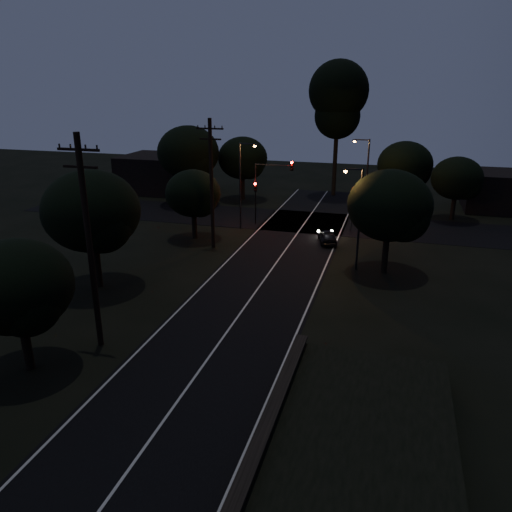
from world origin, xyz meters
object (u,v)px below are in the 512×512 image
Objects in this scene: signal_left at (256,195)px; streetlight_a at (242,180)px; car at (327,236)px; tall_pine at (338,99)px; signal_mast at (273,180)px; streetlight_b at (365,174)px; utility_pole_mid at (89,241)px; signal_right at (352,201)px; utility_pole_far at (211,182)px; streetlight_c at (357,212)px.

signal_left is 0.51× the size of streetlight_a.
streetlight_a is 2.38× the size of car.
signal_mast is (-3.91, -15.01, -6.89)m from tall_pine.
streetlight_b is 2.38× the size of car.
tall_pine is (7.00, 40.00, 5.49)m from utility_pole_mid.
signal_right is 1.22× the size of car.
utility_pole_mid reaches higher than utility_pole_far.
signal_left reaches higher than car.
streetlight_b reaches higher than signal_mast.
car is at bearing -105.52° from streetlight_b.
signal_mast is 8.19m from car.
tall_pine is at bearing 73.07° from utility_pole_far.
streetlight_a is at bearing -30.54° from car.
utility_pole_mid is 1.47× the size of streetlight_c.
streetlight_a reaches higher than signal_mast.
streetlight_b is 1.07× the size of streetlight_c.
streetlight_a is at bearing -150.52° from streetlight_b.
signal_left is at bearing -44.52° from car.
streetlight_a is (-6.31, -17.00, -6.60)m from tall_pine.
streetlight_c is (11.14, -8.00, -0.29)m from streetlight_a.
utility_pole_mid is at bearing -97.04° from signal_mast.
signal_mast is (3.09, 24.99, -1.40)m from utility_pole_mid.
tall_pine is 22.06m from car.
utility_pole_far is at bearing -111.11° from signal_mast.
streetlight_c is (10.43, -9.99, 1.51)m from signal_left.
tall_pine reaches higher than streetlight_a.
utility_pole_far is 24.72m from tall_pine.
tall_pine is 2.49× the size of signal_mast.
tall_pine reaches higher than signal_left.
utility_pole_far is 13.53m from signal_right.
signal_left is at bearing 80.06° from utility_pole_far.
utility_pole_far is 12.05m from streetlight_c.
signal_right is at bearing 97.02° from streetlight_c.
streetlight_b is at bearing -121.27° from car.
streetlight_c is 2.23× the size of car.
signal_mast reaches higher than signal_right.
tall_pine is at bearing 80.07° from utility_pole_mid.
utility_pole_mid is 1.38× the size of streetlight_a.
tall_pine is 3.80× the size of signal_left.
utility_pole_mid is 31.15m from streetlight_b.
utility_pole_mid reaches higher than streetlight_c.
streetlight_a is 13.72m from streetlight_c.
signal_right is (10.60, 7.99, -2.65)m from utility_pole_far.
tall_pine is 18.09m from signal_left.
streetlight_a reaches higher than signal_right.
signal_right is 10.26m from streetlight_a.
signal_mast is at bearing 131.19° from streetlight_c.
tall_pine is 13.53m from streetlight_b.
utility_pole_far is 2.56× the size of signal_right.
streetlight_c reaches higher than signal_left.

